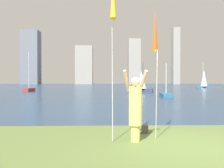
% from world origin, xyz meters
% --- Properties ---
extents(ground, '(120.00, 138.00, 0.12)m').
position_xyz_m(ground, '(0.00, 50.95, -0.06)').
color(ground, '#5B7038').
extents(person, '(0.71, 0.53, 1.95)m').
position_xyz_m(person, '(-1.43, 0.58, 0.96)').
color(person, '#D8CC66').
rests_on(person, ground).
extents(kite_flag_left, '(0.16, 1.03, 4.37)m').
position_xyz_m(kite_flag_left, '(-2.05, 0.21, 3.66)').
color(kite_flag_left, '#B2B2B7').
rests_on(kite_flag_left, ground).
extents(kite_flag_right, '(0.16, 0.47, 3.73)m').
position_xyz_m(kite_flag_right, '(-0.81, 0.99, 3.03)').
color(kite_flag_right, '#B2B2B7').
rests_on(kite_flag_right, ground).
extents(bag, '(0.19, 0.19, 0.26)m').
position_xyz_m(bag, '(-1.01, 1.59, 0.13)').
color(bag, '#4C4742').
rests_on(bag, ground).
extents(sailboat_0, '(2.79, 1.77, 4.27)m').
position_xyz_m(sailboat_0, '(2.89, 28.37, 1.49)').
color(sailboat_0, '#333D51').
rests_on(sailboat_0, ground).
extents(sailboat_1, '(3.02, 1.71, 5.82)m').
position_xyz_m(sailboat_1, '(20.16, 49.65, 2.01)').
color(sailboat_1, '#2D6084').
rests_on(sailboat_1, ground).
extents(sailboat_2, '(1.27, 2.75, 5.96)m').
position_xyz_m(sailboat_2, '(-13.67, 31.88, 0.33)').
color(sailboat_2, maroon).
rests_on(sailboat_2, ground).
extents(sailboat_4, '(1.19, 2.96, 3.42)m').
position_xyz_m(sailboat_4, '(3.97, 18.98, 0.22)').
color(sailboat_4, '#2D6084').
rests_on(sailboat_4, ground).
extents(skyline_tower_0, '(7.62, 7.04, 23.88)m').
position_xyz_m(skyline_tower_0, '(-35.27, 107.12, 11.94)').
color(skyline_tower_0, slate).
rests_on(skyline_tower_0, ground).
extents(skyline_tower_1, '(7.88, 7.57, 17.60)m').
position_xyz_m(skyline_tower_1, '(-11.73, 111.37, 8.80)').
color(skyline_tower_1, gray).
rests_on(skyline_tower_1, ground).
extents(skyline_tower_2, '(5.37, 5.97, 20.46)m').
position_xyz_m(skyline_tower_2, '(11.23, 108.00, 10.23)').
color(skyline_tower_2, gray).
rests_on(skyline_tower_2, ground).
extents(skyline_tower_3, '(3.15, 4.64, 26.03)m').
position_xyz_m(skyline_tower_3, '(30.69, 109.30, 13.01)').
color(skyline_tower_3, gray).
rests_on(skyline_tower_3, ground).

